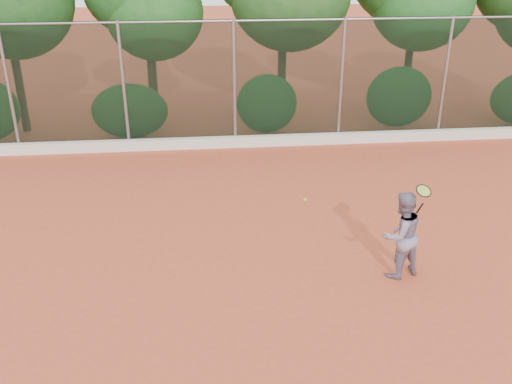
{
  "coord_description": "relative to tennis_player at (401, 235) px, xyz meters",
  "views": [
    {
      "loc": [
        -0.94,
        -8.45,
        5.63
      ],
      "look_at": [
        0.0,
        1.0,
        1.25
      ],
      "focal_mm": 40.0,
      "sensor_mm": 36.0,
      "label": 1
    }
  ],
  "objects": [
    {
      "name": "tennis_player",
      "position": [
        0.0,
        0.0,
        0.0
      ],
      "size": [
        0.94,
        0.84,
        1.61
      ],
      "primitive_type": "imported",
      "rotation": [
        0.0,
        0.0,
        3.49
      ],
      "color": "gray",
      "rests_on": "ground"
    },
    {
      "name": "chainlink_fence",
      "position": [
        -2.42,
        7.06,
        1.05
      ],
      "size": [
        24.09,
        0.09,
        3.5
      ],
      "color": "black",
      "rests_on": "ground"
    },
    {
      "name": "tennis_racket",
      "position": [
        0.24,
        -0.15,
        0.86
      ],
      "size": [
        0.32,
        0.3,
        0.55
      ],
      "color": "black",
      "rests_on": "ground"
    },
    {
      "name": "concrete_curb",
      "position": [
        -2.42,
        6.88,
        -0.65
      ],
      "size": [
        24.0,
        0.2,
        0.3
      ],
      "primitive_type": "cube",
      "color": "silver",
      "rests_on": "ground"
    },
    {
      "name": "tennis_ball_in_flight",
      "position": [
        -1.66,
        0.28,
        0.63
      ],
      "size": [
        0.06,
        0.06,
        0.06
      ],
      "color": "#A5C62D",
      "rests_on": "ground"
    },
    {
      "name": "ground",
      "position": [
        -2.42,
        0.06,
        -0.8
      ],
      "size": [
        80.0,
        80.0,
        0.0
      ],
      "primitive_type": "plane",
      "color": "#C64D2E",
      "rests_on": "ground"
    }
  ]
}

